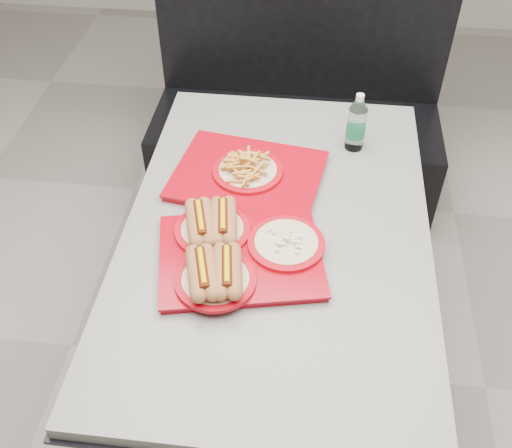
# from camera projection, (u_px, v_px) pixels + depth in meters

# --- Properties ---
(ground) EXTENTS (6.00, 6.00, 0.00)m
(ground) POSITION_uv_depth(u_px,v_px,m) (272.00, 366.00, 2.30)
(ground) COLOR gray
(ground) RESTS_ON ground
(diner_table) EXTENTS (0.92, 1.42, 0.75)m
(diner_table) POSITION_uv_depth(u_px,v_px,m) (276.00, 264.00, 1.89)
(diner_table) COLOR black
(diner_table) RESTS_ON ground
(booth_bench) EXTENTS (1.30, 0.57, 1.35)m
(booth_bench) POSITION_uv_depth(u_px,v_px,m) (296.00, 118.00, 2.80)
(booth_bench) COLOR black
(booth_bench) RESTS_ON ground
(tray_near) EXTENTS (0.51, 0.44, 0.10)m
(tray_near) POSITION_uv_depth(u_px,v_px,m) (233.00, 251.00, 1.66)
(tray_near) COLOR #9A0411
(tray_near) RESTS_ON diner_table
(tray_far) EXTENTS (0.51, 0.43, 0.09)m
(tray_far) POSITION_uv_depth(u_px,v_px,m) (248.00, 173.00, 1.92)
(tray_far) COLOR #9A0411
(tray_far) RESTS_ON diner_table
(water_bottle) EXTENTS (0.07, 0.07, 0.21)m
(water_bottle) POSITION_uv_depth(u_px,v_px,m) (356.00, 125.00, 2.00)
(water_bottle) COLOR silver
(water_bottle) RESTS_ON diner_table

